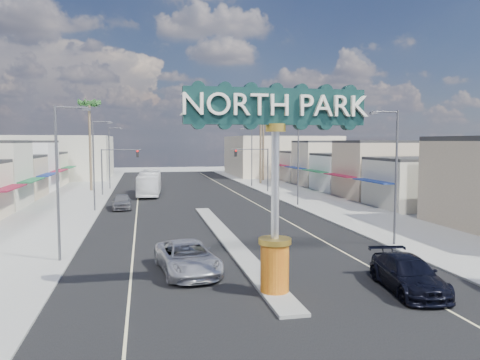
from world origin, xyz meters
name	(u,v)px	position (x,y,z in m)	size (l,w,h in m)	color
ground	(201,208)	(0.00, 30.00, 0.00)	(160.00, 160.00, 0.00)	gray
road	(201,208)	(0.00, 30.00, 0.01)	(20.00, 120.00, 0.01)	black
median_island	(228,239)	(0.00, 14.00, 0.08)	(1.30, 30.00, 0.16)	gray
sidewalk_left	(59,212)	(-14.00, 30.00, 0.06)	(8.00, 120.00, 0.12)	gray
sidewalk_right	(327,204)	(14.00, 30.00, 0.06)	(8.00, 120.00, 0.12)	gray
storefront_row_right	(359,170)	(24.00, 43.00, 3.00)	(12.00, 42.00, 6.00)	#B7B29E
backdrop_far_left	(55,157)	(-22.00, 75.00, 4.00)	(20.00, 20.00, 8.00)	#B7B29E
backdrop_far_right	(280,156)	(22.00, 75.00, 4.00)	(20.00, 20.00, 8.00)	beige
gateway_sign	(275,165)	(0.00, 1.98, 5.93)	(8.20, 1.50, 9.15)	#BA390E
traffic_signal_left	(116,162)	(-9.18, 43.99, 4.27)	(5.09, 0.45, 6.00)	#47474C
traffic_signal_right	(255,161)	(9.18, 43.99, 4.27)	(5.09, 0.45, 6.00)	#47474C
streetlight_l_near	(60,175)	(-10.43, 10.00, 5.07)	(2.03, 0.22, 9.00)	#47474C
streetlight_l_mid	(95,161)	(-10.43, 30.00, 5.07)	(2.03, 0.22, 9.00)	#47474C
streetlight_l_far	(110,155)	(-10.43, 52.00, 5.07)	(2.03, 0.22, 9.00)	#47474C
streetlight_r_near	(394,170)	(10.43, 10.00, 5.07)	(2.03, 0.22, 9.00)	#47474C
streetlight_r_mid	(297,159)	(10.43, 30.00, 5.07)	(2.03, 0.22, 9.00)	#47474C
streetlight_r_far	(251,154)	(10.43, 52.00, 5.07)	(2.03, 0.22, 9.00)	#47474C
palm_left_far	(89,109)	(-13.00, 50.00, 11.50)	(2.60, 2.60, 13.10)	brown
palm_right_mid	(261,119)	(13.00, 56.00, 10.60)	(2.60, 2.60, 12.10)	brown
palm_right_far	(263,110)	(15.00, 62.00, 12.39)	(2.60, 2.60, 14.10)	brown
suv_left	(187,258)	(-3.58, 6.30, 0.83)	(2.76, 5.99, 1.67)	silver
suv_right	(408,274)	(6.26, 1.26, 0.80)	(2.23, 5.48, 1.59)	black
car_parked_left	(122,201)	(-8.04, 31.23, 0.80)	(1.90, 4.72, 1.61)	slate
city_bus	(149,183)	(-5.06, 43.43, 1.55)	(2.60, 11.13, 3.10)	white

